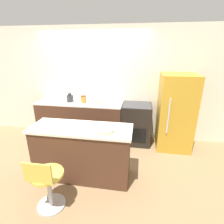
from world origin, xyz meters
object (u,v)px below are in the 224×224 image
(refrigerator, at_px, (175,112))
(stool_chair, at_px, (47,184))
(kettle, at_px, (70,98))
(oven_range, at_px, (136,124))
(mixing_bowl, at_px, (94,101))

(refrigerator, bearing_deg, stool_chair, -134.11)
(stool_chair, distance_m, kettle, 2.18)
(refrigerator, height_order, kettle, refrigerator)
(stool_chair, relative_size, kettle, 3.84)
(oven_range, distance_m, mixing_bowl, 1.10)
(stool_chair, bearing_deg, refrigerator, 45.89)
(refrigerator, relative_size, mixing_bowl, 7.90)
(stool_chair, bearing_deg, oven_range, 61.55)
(stool_chair, height_order, kettle, kettle)
(oven_range, relative_size, refrigerator, 0.57)
(kettle, relative_size, mixing_bowl, 1.06)
(refrigerator, distance_m, stool_chair, 2.81)
(stool_chair, height_order, mixing_bowl, mixing_bowl)
(mixing_bowl, bearing_deg, oven_range, 0.56)
(oven_range, xyz_separation_m, mixing_bowl, (-0.98, -0.01, 0.50))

